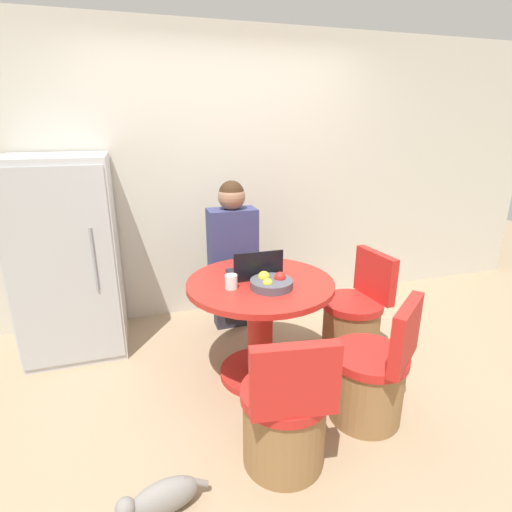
% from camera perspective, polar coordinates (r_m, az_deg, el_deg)
% --- Properties ---
extents(ground_plane, '(12.00, 12.00, 0.00)m').
position_cam_1_polar(ground_plane, '(2.95, 3.71, -18.99)').
color(ground_plane, '#9E8466').
extents(wall_back, '(7.00, 0.06, 2.60)m').
position_cam_1_polar(wall_back, '(3.81, -4.11, 11.08)').
color(wall_back, beige).
rests_on(wall_back, ground_plane).
extents(refrigerator, '(0.75, 0.73, 1.57)m').
position_cam_1_polar(refrigerator, '(3.47, -25.25, -0.18)').
color(refrigerator, silver).
rests_on(refrigerator, ground_plane).
extents(dining_table, '(1.02, 1.02, 0.76)m').
position_cam_1_polar(dining_table, '(2.87, 0.60, -8.57)').
color(dining_table, '#B2261E').
rests_on(dining_table, ground_plane).
extents(chair_right_side, '(0.48, 0.48, 0.84)m').
position_cam_1_polar(chair_right_side, '(3.34, 13.73, -9.03)').
color(chair_right_side, olive).
rests_on(chair_right_side, ground_plane).
extents(chair_near_camera, '(0.48, 0.49, 0.84)m').
position_cam_1_polar(chair_near_camera, '(2.32, 4.16, -22.37)').
color(chair_near_camera, olive).
rests_on(chair_near_camera, ground_plane).
extents(chair_near_right_corner, '(0.55, 0.55, 0.84)m').
position_cam_1_polar(chair_near_right_corner, '(2.69, 16.01, -16.62)').
color(chair_near_right_corner, olive).
rests_on(chair_near_right_corner, ground_plane).
extents(person_seated, '(0.40, 0.37, 1.35)m').
position_cam_1_polar(person_seated, '(3.41, -3.52, 0.80)').
color(person_seated, '#2D2D38').
rests_on(person_seated, ground_plane).
extents(laptop, '(0.35, 0.26, 0.21)m').
position_cam_1_polar(laptop, '(2.83, -0.17, -2.13)').
color(laptop, '#232328').
rests_on(laptop, dining_table).
extents(fruit_bowl, '(0.28, 0.28, 0.10)m').
position_cam_1_polar(fruit_bowl, '(2.64, 2.20, -3.83)').
color(fruit_bowl, '#4C4C56').
rests_on(fruit_bowl, dining_table).
extents(coffee_cup, '(0.08, 0.08, 0.09)m').
position_cam_1_polar(coffee_cup, '(2.62, -3.56, -3.69)').
color(coffee_cup, white).
rests_on(coffee_cup, dining_table).
extents(cat, '(0.45, 0.19, 0.17)m').
position_cam_1_polar(cat, '(2.28, -13.22, -30.54)').
color(cat, gray).
rests_on(cat, ground_plane).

